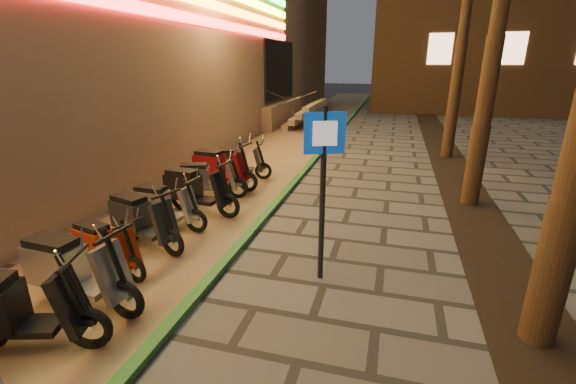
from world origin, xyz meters
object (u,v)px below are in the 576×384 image
(pedestrian_sign, at_px, (323,172))
(scooter_12, at_px, (237,162))
(scooter_4, at_px, (11,310))
(scooter_11, at_px, (218,168))
(scooter_6, at_px, (103,246))
(scooter_8, at_px, (162,205))
(scooter_7, at_px, (140,219))
(scooter_5, at_px, (72,270))
(scooter_9, at_px, (194,189))
(scooter_10, at_px, (206,179))

(pedestrian_sign, xyz_separation_m, scooter_12, (-3.38, 4.76, -1.26))
(scooter_4, height_order, scooter_11, scooter_11)
(scooter_6, relative_size, scooter_8, 0.91)
(pedestrian_sign, height_order, scooter_7, pedestrian_sign)
(pedestrian_sign, distance_m, scooter_5, 3.76)
(scooter_5, height_order, scooter_9, scooter_5)
(scooter_6, distance_m, scooter_11, 4.55)
(scooter_12, bearing_deg, scooter_4, -99.21)
(scooter_4, distance_m, scooter_8, 3.64)
(scooter_7, bearing_deg, scooter_4, -68.11)
(scooter_7, relative_size, scooter_9, 0.94)
(scooter_6, bearing_deg, scooter_11, 104.67)
(scooter_8, distance_m, scooter_10, 1.85)
(scooter_6, height_order, scooter_10, scooter_10)
(scooter_5, height_order, scooter_10, scooter_5)
(pedestrian_sign, bearing_deg, scooter_8, 141.20)
(scooter_4, relative_size, scooter_12, 1.11)
(scooter_8, xyz_separation_m, scooter_12, (0.11, 3.68, -0.00))
(scooter_5, bearing_deg, scooter_4, -86.10)
(scooter_7, bearing_deg, pedestrian_sign, 12.47)
(scooter_7, xyz_separation_m, scooter_11, (-0.11, 3.57, 0.04))
(scooter_5, distance_m, scooter_7, 1.90)
(scooter_8, relative_size, scooter_9, 0.88)
(scooter_7, xyz_separation_m, scooter_12, (0.05, 4.51, -0.04))
(scooter_12, bearing_deg, scooter_10, -103.52)
(scooter_6, relative_size, scooter_12, 0.91)
(scooter_4, relative_size, scooter_8, 1.11)
(scooter_10, bearing_deg, scooter_12, 69.83)
(scooter_12, bearing_deg, scooter_6, -101.36)
(pedestrian_sign, height_order, scooter_5, pedestrian_sign)
(pedestrian_sign, bearing_deg, scooter_6, 170.42)
(pedestrian_sign, bearing_deg, scooter_5, -174.39)
(scooter_6, bearing_deg, scooter_12, 102.82)
(scooter_5, bearing_deg, scooter_6, 110.01)
(scooter_5, bearing_deg, scooter_7, 101.76)
(pedestrian_sign, bearing_deg, scooter_12, 103.71)
(scooter_4, bearing_deg, pedestrian_sign, 22.42)
(scooter_10, distance_m, scooter_11, 0.89)
(scooter_6, distance_m, scooter_7, 0.99)
(pedestrian_sign, height_order, scooter_12, pedestrian_sign)
(scooter_5, bearing_deg, scooter_9, 95.62)
(scooter_12, bearing_deg, scooter_5, -98.97)
(scooter_7, height_order, scooter_12, scooter_7)
(scooter_11, relative_size, scooter_12, 1.16)
(scooter_7, xyz_separation_m, scooter_10, (-0.04, 2.68, -0.02))
(scooter_9, bearing_deg, pedestrian_sign, -25.13)
(scooter_10, bearing_deg, scooter_5, -103.79)
(pedestrian_sign, xyz_separation_m, scooter_4, (-3.17, -2.55, -1.20))
(scooter_4, xyz_separation_m, scooter_9, (-0.11, 4.54, 0.01))
(scooter_6, distance_m, scooter_8, 1.81)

